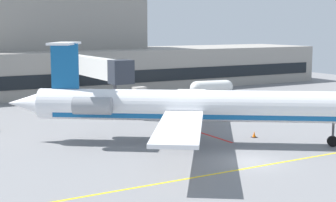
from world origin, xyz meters
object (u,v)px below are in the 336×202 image
object	(u,v)px
regional_jet	(197,106)
pushback_tractor	(232,104)
belt_loader	(141,97)
fuel_tank	(212,87)

from	to	relation	value
regional_jet	pushback_tractor	bearing A→B (deg)	43.70
regional_jet	belt_loader	bearing A→B (deg)	74.95
pushback_tractor	fuel_tank	xyz separation A→B (m)	(5.17, 11.75, 0.46)
regional_jet	fuel_tank	bearing A→B (deg)	52.92
belt_loader	fuel_tank	xyz separation A→B (m)	(12.45, 2.01, 0.29)
regional_jet	pushback_tractor	distance (m)	18.59
regional_jet	fuel_tank	world-z (taller)	regional_jet
fuel_tank	regional_jet	bearing A→B (deg)	-127.08
pushback_tractor	fuel_tank	world-z (taller)	fuel_tank
regional_jet	belt_loader	size ratio (longest dim) A/B	9.78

